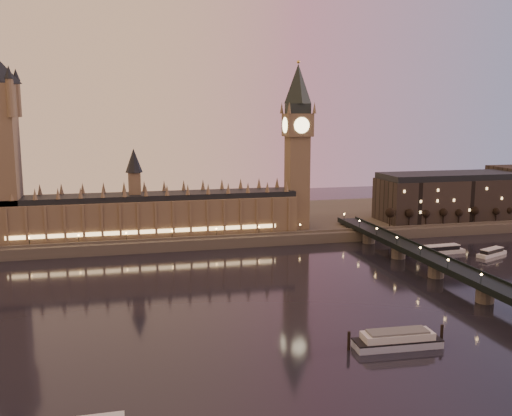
{
  "coord_description": "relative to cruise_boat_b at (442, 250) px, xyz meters",
  "views": [
    {
      "loc": [
        -55.14,
        -218.69,
        77.96
      ],
      "look_at": [
        6.56,
        35.0,
        34.65
      ],
      "focal_mm": 40.0,
      "sensor_mm": 36.0,
      "label": 1
    }
  ],
  "objects": [
    {
      "name": "bare_tree_4",
      "position": [
        42.35,
        48.53,
        11.9
      ],
      "size": [
        5.34,
        5.34,
        10.86
      ],
      "color": "black",
      "rests_on": "ground"
    },
    {
      "name": "bare_tree_3",
      "position": [
        29.58,
        48.53,
        11.9
      ],
      "size": [
        5.34,
        5.34,
        10.86
      ],
      "color": "black",
      "rests_on": "ground"
    },
    {
      "name": "palace_of_westminster",
      "position": [
        -160.78,
        60.52,
        19.52
      ],
      "size": [
        180.0,
        26.62,
        52.0
      ],
      "color": "brown",
      "rests_on": "ground"
    },
    {
      "name": "big_ben",
      "position": [
        -66.66,
        60.51,
        61.77
      ],
      "size": [
        17.68,
        17.68,
        104.0
      ],
      "color": "brown",
      "rests_on": "ground"
    },
    {
      "name": "bare_tree_7",
      "position": [
        80.67,
        48.53,
        11.9
      ],
      "size": [
        5.34,
        5.34,
        10.86
      ],
      "color": "black",
      "rests_on": "ground"
    },
    {
      "name": "city_block",
      "position": [
        74.29,
        70.46,
        20.06
      ],
      "size": [
        155.0,
        45.0,
        34.0
      ],
      "color": "black",
      "rests_on": "ground"
    },
    {
      "name": "bare_tree_6",
      "position": [
        67.9,
        48.53,
        11.9
      ],
      "size": [
        5.34,
        5.34,
        10.86
      ],
      "color": "black",
      "rests_on": "ground"
    },
    {
      "name": "bare_tree_0",
      "position": [
        -8.73,
        48.53,
        11.9
      ],
      "size": [
        5.34,
        5.34,
        10.86
      ],
      "color": "black",
      "rests_on": "ground"
    },
    {
      "name": "far_embankment",
      "position": [
        -90.65,
        104.53,
        0.82
      ],
      "size": [
        560.0,
        130.0,
        6.0
      ],
      "primitive_type": "cube",
      "color": "#423D35",
      "rests_on": "ground"
    },
    {
      "name": "bare_tree_1",
      "position": [
        4.04,
        48.53,
        11.9
      ],
      "size": [
        5.34,
        5.34,
        10.86
      ],
      "color": "black",
      "rests_on": "ground"
    },
    {
      "name": "moored_barge",
      "position": [
        -86.36,
        -113.4,
        0.5
      ],
      "size": [
        34.61,
        9.85,
        6.35
      ],
      "rotation": [
        0.0,
        0.0,
        -0.05
      ],
      "color": "#99A3C2",
      "rests_on": "ground"
    },
    {
      "name": "cruise_boat_b",
      "position": [
        0.0,
        0.0,
        0.0
      ],
      "size": [
        27.18,
        8.25,
        4.96
      ],
      "rotation": [
        0.0,
        0.0,
        0.06
      ],
      "color": "silver",
      "rests_on": "ground"
    },
    {
      "name": "cruise_boat_c",
      "position": [
        24.33,
        -10.88,
        -0.32
      ],
      "size": [
        21.68,
        13.48,
        4.22
      ],
      "rotation": [
        0.0,
        0.0,
        0.4
      ],
      "color": "silver",
      "rests_on": "ground"
    },
    {
      "name": "westminster_bridge",
      "position": [
        -29.04,
        -60.47,
        3.33
      ],
      "size": [
        13.2,
        260.0,
        15.3
      ],
      "color": "black",
      "rests_on": "ground"
    },
    {
      "name": "bare_tree_2",
      "position": [
        16.81,
        48.53,
        11.9
      ],
      "size": [
        5.34,
        5.34,
        10.86
      ],
      "color": "black",
      "rests_on": "ground"
    },
    {
      "name": "ground",
      "position": [
        -120.65,
        -60.47,
        -2.18
      ],
      "size": [
        700.0,
        700.0,
        0.0
      ],
      "primitive_type": "plane",
      "color": "black",
      "rests_on": "ground"
    },
    {
      "name": "bare_tree_5",
      "position": [
        55.12,
        48.53,
        11.9
      ],
      "size": [
        5.34,
        5.34,
        10.86
      ],
      "color": "black",
      "rests_on": "ground"
    }
  ]
}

